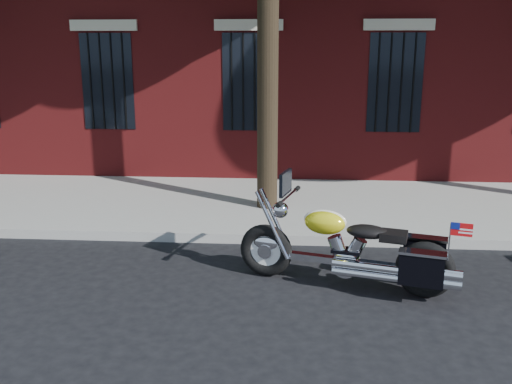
{
  "coord_description": "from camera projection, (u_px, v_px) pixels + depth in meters",
  "views": [
    {
      "loc": [
        1.0,
        -6.93,
        2.98
      ],
      "look_at": [
        0.45,
        0.8,
        0.96
      ],
      "focal_mm": 40.0,
      "sensor_mm": 36.0,
      "label": 1
    }
  ],
  "objects": [
    {
      "name": "motorcycle",
      "position": [
        354.0,
        252.0,
        7.06
      ],
      "size": [
        2.68,
        1.29,
        1.43
      ],
      "rotation": [
        0.0,
        0.0,
        -0.27
      ],
      "color": "black",
      "rests_on": "ground"
    },
    {
      "name": "curb",
      "position": [
        230.0,
        237.0,
        8.82
      ],
      "size": [
        40.0,
        0.16,
        0.15
      ],
      "primitive_type": "cube",
      "color": "gray",
      "rests_on": "ground"
    },
    {
      "name": "sidewalk",
      "position": [
        241.0,
        204.0,
        10.64
      ],
      "size": [
        40.0,
        3.6,
        0.15
      ],
      "primitive_type": "cube",
      "color": "gray",
      "rests_on": "ground"
    },
    {
      "name": "ground",
      "position": [
        218.0,
        277.0,
        7.51
      ],
      "size": [
        120.0,
        120.0,
        0.0
      ],
      "primitive_type": "plane",
      "color": "black",
      "rests_on": "ground"
    }
  ]
}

